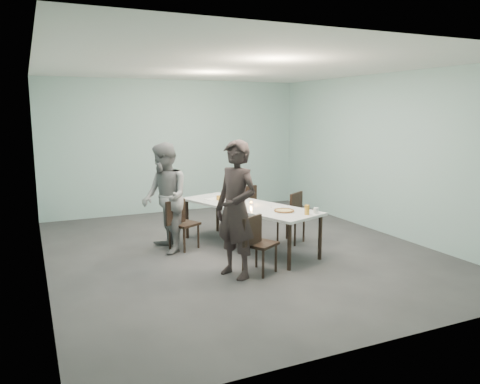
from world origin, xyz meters
name	(u,v)px	position (x,y,z in m)	size (l,w,h in m)	color
ground	(239,250)	(0.00, 0.00, 0.00)	(7.00, 7.00, 0.00)	#333335
room_shell	(239,129)	(0.00, 0.00, 2.03)	(6.02, 7.02, 3.01)	#94BBB8
table	(248,208)	(0.20, 0.06, 0.69)	(1.71, 2.75, 0.75)	white
chair_near_left	(257,240)	(-0.25, -1.17, 0.50)	(0.64, 0.57, 0.87)	black
chair_far_left	(180,221)	(-0.88, 0.43, 0.50)	(0.65, 0.57, 0.87)	black
chair_near_right	(293,214)	(1.11, 0.10, 0.50)	(0.64, 0.58, 0.87)	black
chair_far_right	(243,205)	(0.63, 1.20, 0.50)	(0.64, 0.47, 0.87)	black
diner_near	(236,209)	(-0.55, -1.11, 0.96)	(0.70, 0.46, 1.92)	black
diner_far	(165,198)	(-1.13, 0.44, 0.91)	(0.88, 0.69, 1.81)	gray
pizza	(284,211)	(0.46, -0.69, 0.77)	(0.34, 0.34, 0.04)	white
side_plate	(276,207)	(0.52, -0.33, 0.76)	(0.18, 0.18, 0.01)	white
beer_glass	(307,210)	(0.69, -0.99, 0.82)	(0.08, 0.08, 0.15)	gold
water_tumbler	(316,211)	(0.86, -0.99, 0.80)	(0.08, 0.08, 0.09)	silver
tealight	(251,204)	(0.24, 0.03, 0.77)	(0.06, 0.06, 0.05)	silver
amber_tumbler	(218,198)	(-0.10, 0.67, 0.79)	(0.07, 0.07, 0.08)	gold
menu	(214,199)	(-0.13, 0.78, 0.75)	(0.30, 0.22, 0.01)	silver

